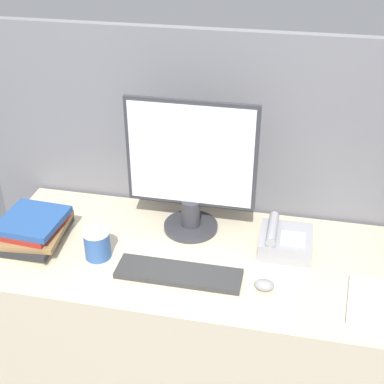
# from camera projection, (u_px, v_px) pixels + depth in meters

# --- Properties ---
(cubicle_panel_rear) EXTENTS (1.96, 0.04, 1.45)m
(cubicle_panel_rear) POSITION_uv_depth(u_px,v_px,m) (216.00, 204.00, 2.25)
(cubicle_panel_rear) COLOR slate
(cubicle_panel_rear) RESTS_ON ground_plane
(desk) EXTENTS (1.56, 0.66, 0.73)m
(desk) POSITION_uv_depth(u_px,v_px,m) (198.00, 329.00, 2.13)
(desk) COLOR beige
(desk) RESTS_ON ground_plane
(monitor) EXTENTS (0.48, 0.21, 0.53)m
(monitor) POSITION_uv_depth(u_px,v_px,m) (191.00, 171.00, 1.96)
(monitor) COLOR #333338
(monitor) RESTS_ON desk
(keyboard) EXTENTS (0.43, 0.12, 0.02)m
(keyboard) POSITION_uv_depth(u_px,v_px,m) (179.00, 274.00, 1.83)
(keyboard) COLOR #333333
(keyboard) RESTS_ON desk
(mouse) EXTENTS (0.07, 0.05, 0.03)m
(mouse) POSITION_uv_depth(u_px,v_px,m) (264.00, 285.00, 1.77)
(mouse) COLOR gray
(mouse) RESTS_ON desk
(coffee_cup) EXTENTS (0.10, 0.10, 0.11)m
(coffee_cup) POSITION_uv_depth(u_px,v_px,m) (97.00, 244.00, 1.90)
(coffee_cup) COLOR #335999
(coffee_cup) RESTS_ON desk
(book_stack) EXTENTS (0.25, 0.29, 0.11)m
(book_stack) POSITION_uv_depth(u_px,v_px,m) (33.00, 230.00, 1.98)
(book_stack) COLOR #C6B78C
(book_stack) RESTS_ON desk
(desk_telephone) EXTENTS (0.19, 0.19, 0.10)m
(desk_telephone) POSITION_uv_depth(u_px,v_px,m) (285.00, 241.00, 1.94)
(desk_telephone) COLOR #99999E
(desk_telephone) RESTS_ON desk
(paper_pile) EXTENTS (0.21, 0.25, 0.02)m
(paper_pile) POSITION_uv_depth(u_px,v_px,m) (378.00, 305.00, 1.70)
(paper_pile) COLOR white
(paper_pile) RESTS_ON desk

